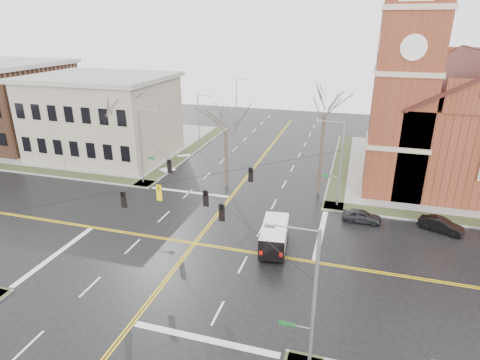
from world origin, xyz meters
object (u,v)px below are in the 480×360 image
(parked_car_b, at_px, (441,225))
(tree_ne, at_px, (325,110))
(signal_pole_ne, at_px, (339,162))
(parked_car_a, at_px, (362,216))
(church, at_px, (464,110))
(signal_pole_se, at_px, (311,302))
(cargo_van, at_px, (275,233))
(signal_pole_nw, at_px, (141,144))
(tree_nw_far, at_px, (119,109))
(streetlight_north_a, at_px, (199,118))
(streetlight_north_b, at_px, (237,97))
(tree_nw_near, at_px, (226,129))

(parked_car_b, xyz_separation_m, tree_ne, (-11.88, 5.62, 8.97))
(signal_pole_ne, relative_size, parked_car_a, 2.42)
(church, relative_size, signal_pole_se, 3.06)
(signal_pole_ne, relative_size, cargo_van, 1.59)
(signal_pole_nw, xyz_separation_m, tree_nw_far, (-3.92, 2.36, 3.48))
(signal_pole_se, bearing_deg, cargo_van, 108.96)
(streetlight_north_a, height_order, streetlight_north_b, same)
(streetlight_north_b, relative_size, parked_car_b, 2.06)
(church, bearing_deg, parked_car_a, -123.37)
(signal_pole_nw, bearing_deg, church, 20.21)
(signal_pole_se, distance_m, parked_car_b, 22.78)
(streetlight_north_b, bearing_deg, tree_nw_near, -75.15)
(tree_ne, bearing_deg, tree_nw_near, -175.70)
(signal_pole_nw, height_order, tree_nw_near, tree_nw_near)
(signal_pole_se, height_order, parked_car_a, signal_pole_se)
(signal_pole_se, xyz_separation_m, cargo_van, (-4.50, 13.09, -3.72))
(signal_pole_ne, height_order, parked_car_b, signal_pole_ne)
(church, xyz_separation_m, streetlight_north_a, (-35.42, 3.22, -3.97))
(parked_car_a, bearing_deg, signal_pole_se, 173.72)
(tree_nw_far, bearing_deg, church, 15.27)
(church, relative_size, tree_ne, 2.07)
(tree_nw_near, bearing_deg, parked_car_b, -12.02)
(signal_pole_se, distance_m, parked_car_a, 20.61)
(signal_pole_ne, relative_size, streetlight_north_a, 1.12)
(church, bearing_deg, signal_pole_se, -110.33)
(streetlight_north_a, distance_m, parked_car_a, 31.70)
(signal_pole_se, xyz_separation_m, tree_nw_near, (-12.81, 24.92, 2.07))
(streetlight_north_b, height_order, cargo_van, streetlight_north_b)
(cargo_van, xyz_separation_m, parked_car_a, (7.20, 6.89, -0.60))
(signal_pole_nw, bearing_deg, signal_pole_se, -45.45)
(parked_car_a, relative_size, parked_car_b, 0.95)
(streetlight_north_a, distance_m, tree_nw_far, 15.38)
(parked_car_a, bearing_deg, signal_pole_nw, 84.62)
(signal_pole_se, relative_size, streetlight_north_b, 1.12)
(signal_pole_nw, bearing_deg, tree_nw_near, 11.07)
(streetlight_north_b, distance_m, parked_car_b, 50.75)
(streetlight_north_b, height_order, parked_car_b, streetlight_north_b)
(church, xyz_separation_m, parked_car_b, (-3.65, -16.17, -7.79))
(streetlight_north_a, distance_m, parked_car_b, 37.42)
(streetlight_north_b, bearing_deg, streetlight_north_a, -90.00)
(signal_pole_ne, xyz_separation_m, tree_nw_near, (-12.81, 1.92, 2.07))
(signal_pole_nw, xyz_separation_m, tree_nw_near, (9.83, 1.92, 2.07))
(streetlight_north_a, relative_size, tree_ne, 0.60)
(signal_pole_ne, xyz_separation_m, cargo_van, (-4.50, -9.91, -3.72))
(church, bearing_deg, streetlight_north_a, 174.81)
(tree_nw_near, bearing_deg, cargo_van, -54.92)
(church, distance_m, parked_car_a, 21.03)
(church, distance_m, parked_car_b, 18.32)
(parked_car_a, relative_size, tree_ne, 0.28)
(signal_pole_se, bearing_deg, signal_pole_nw, 134.55)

